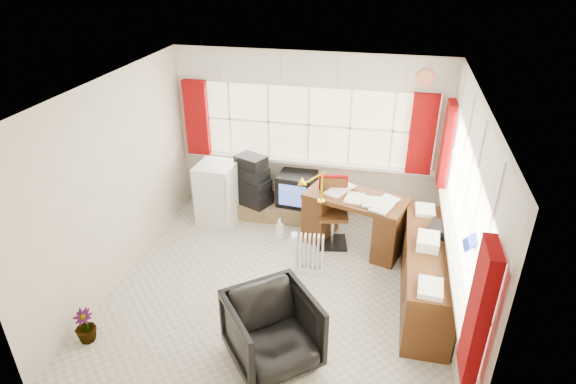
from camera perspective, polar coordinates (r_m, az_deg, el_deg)
name	(u,v)px	position (r m, az deg, el deg)	size (l,w,h in m)	color
ground	(278,289)	(6.07, -1.20, -11.42)	(4.00, 4.00, 0.00)	beige
room_walls	(277,180)	(5.25, -1.36, 1.40)	(4.00, 4.00, 4.00)	beige
window_back	(308,158)	(7.21, 2.35, 4.10)	(3.70, 0.12, 3.60)	#FFF5C9
window_right	(454,244)	(5.46, 19.05, -5.86)	(0.12, 3.70, 3.60)	#FFF5C9
curtains	(368,158)	(5.99, 9.42, 3.97)	(3.83, 3.83, 1.15)	#8A0707
overhead_cabinets	(378,94)	(5.77, 10.63, 11.37)	(3.98, 3.98, 0.48)	beige
desk	(355,218)	(6.69, 7.90, -3.09)	(1.49, 1.04, 0.82)	#582C14
desk_lamp	(322,181)	(6.20, 4.05, 1.35)	(0.16, 0.14, 0.44)	yellow
task_chair	(333,208)	(6.72, 5.33, -1.91)	(0.48, 0.50, 0.98)	black
office_chair	(272,331)	(4.97, -1.85, -16.10)	(0.82, 0.84, 0.77)	black
radiator	(309,257)	(6.22, 2.53, -7.73)	(0.38, 0.18, 0.56)	white
credenza	(426,272)	(5.91, 15.99, -9.15)	(0.50, 2.00, 0.85)	#582C14
file_tray	(440,229)	(5.97, 17.52, -4.19)	(0.25, 0.32, 0.11)	black
tv_bench	(269,209)	(7.49, -2.22, -1.97)	(1.40, 0.50, 0.25)	#957A4A
crt_tv	(297,189)	(7.28, 1.07, 0.41)	(0.57, 0.54, 0.49)	black
hifi_stack	(252,182)	(7.26, -4.31, 1.21)	(0.66, 0.56, 0.77)	black
mini_fridge	(218,193)	(7.28, -8.32, -0.14)	(0.58, 0.59, 0.94)	white
spray_bottle_a	(280,229)	(6.92, -0.99, -4.36)	(0.12, 0.12, 0.31)	white
spray_bottle_b	(319,229)	(7.02, 3.65, -4.45)	(0.09, 0.09, 0.20)	#95DFCF
flower_vase	(85,326)	(5.71, -22.93, -14.40)	(0.22, 0.22, 0.40)	black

